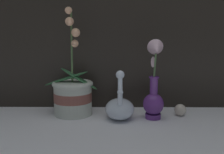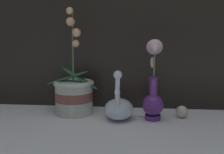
{
  "view_description": "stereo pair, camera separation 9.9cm",
  "coord_description": "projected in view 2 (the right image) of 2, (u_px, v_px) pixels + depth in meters",
  "views": [
    {
      "loc": [
        -0.02,
        -0.96,
        0.35
      ],
      "look_at": [
        -0.03,
        0.14,
        0.17
      ],
      "focal_mm": 42.0,
      "sensor_mm": 36.0,
      "label": 1
    },
    {
      "loc": [
        0.08,
        -0.96,
        0.35
      ],
      "look_at": [
        -0.03,
        0.14,
        0.17
      ],
      "focal_mm": 42.0,
      "sensor_mm": 36.0,
      "label": 2
    }
  ],
  "objects": [
    {
      "name": "glass_sphere",
      "position": [
        182.0,
        112.0,
        1.11
      ],
      "size": [
        0.05,
        0.05,
        0.05
      ],
      "color": "beige",
      "rests_on": "ground_plane"
    },
    {
      "name": "swan_figurine",
      "position": [
        118.0,
        107.0,
        1.09
      ],
      "size": [
        0.12,
        0.19,
        0.21
      ],
      "color": "silver",
      "rests_on": "ground_plane"
    },
    {
      "name": "blue_vase",
      "position": [
        153.0,
        92.0,
        1.06
      ],
      "size": [
        0.09,
        0.12,
        0.33
      ],
      "color": "#602D7F",
      "rests_on": "ground_plane"
    },
    {
      "name": "ground_plane",
      "position": [
        117.0,
        127.0,
        1.0
      ],
      "size": [
        2.8,
        2.8,
        0.0
      ],
      "primitive_type": "plane",
      "color": "white"
    },
    {
      "name": "orchid_potted_plant",
      "position": [
        74.0,
        93.0,
        1.16
      ],
      "size": [
        0.24,
        0.18,
        0.46
      ],
      "color": "beige",
      "rests_on": "ground_plane"
    }
  ]
}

